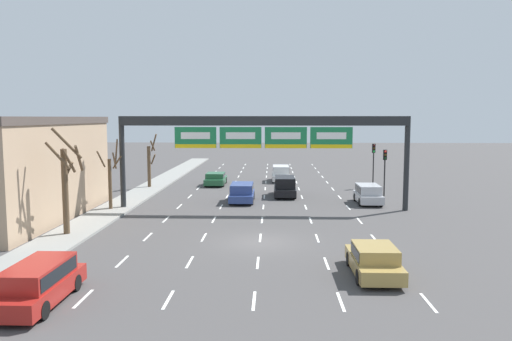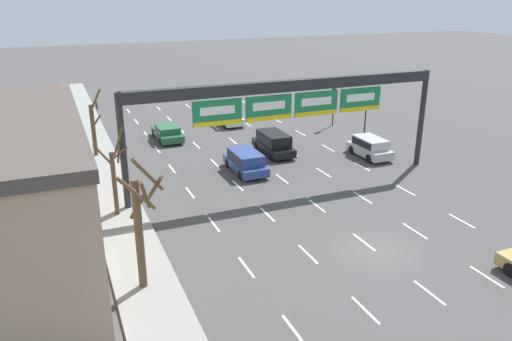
% 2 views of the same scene
% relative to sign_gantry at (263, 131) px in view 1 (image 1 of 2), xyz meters
% --- Properties ---
extents(ground_plane, '(220.00, 220.00, 0.00)m').
position_rel_sign_gantry_xyz_m(ground_plane, '(0.00, -9.90, -5.98)').
color(ground_plane, '#474444').
extents(sidewalk_left, '(2.80, 110.00, 0.15)m').
position_rel_sign_gantry_xyz_m(sidewalk_left, '(-11.30, -9.90, -5.91)').
color(sidewalk_left, gray).
rests_on(sidewalk_left, ground_plane).
extents(lane_dashes, '(13.32, 67.00, 0.01)m').
position_rel_sign_gantry_xyz_m(lane_dashes, '(0.00, 3.60, -5.98)').
color(lane_dashes, white).
rests_on(lane_dashes, ground_plane).
extents(sign_gantry, '(21.80, 0.70, 7.06)m').
position_rel_sign_gantry_xyz_m(sign_gantry, '(0.00, 0.00, 0.00)').
color(sign_gantry, '#232628').
rests_on(sign_gantry, ground_plane).
extents(building_near, '(8.66, 16.47, 7.02)m').
position_rel_sign_gantry_xyz_m(building_near, '(-17.34, -4.19, -2.46)').
color(building_near, tan).
rests_on(building_near, ground_plane).
extents(suv_white, '(1.89, 4.45, 1.72)m').
position_rel_sign_gantry_xyz_m(suv_white, '(1.62, 16.80, -5.03)').
color(suv_white, silver).
rests_on(suv_white, ground_plane).
extents(suv_red, '(1.81, 4.83, 1.58)m').
position_rel_sign_gantry_xyz_m(suv_red, '(-8.02, -19.49, -5.10)').
color(suv_red, maroon).
rests_on(suv_red, ground_plane).
extents(suv_blue, '(1.97, 4.44, 1.53)m').
position_rel_sign_gantry_xyz_m(suv_blue, '(-1.81, 3.41, -5.12)').
color(suv_blue, navy).
rests_on(suv_blue, ground_plane).
extents(suv_black, '(1.91, 4.67, 1.73)m').
position_rel_sign_gantry_xyz_m(suv_black, '(1.81, 6.55, -5.02)').
color(suv_black, black).
rests_on(suv_black, ground_plane).
extents(suv_silver, '(1.86, 4.01, 1.55)m').
position_rel_sign_gantry_xyz_m(suv_silver, '(8.46, 2.91, -5.12)').
color(suv_silver, '#B7B7BC').
rests_on(suv_silver, ground_plane).
extents(car_green, '(1.99, 4.62, 1.29)m').
position_rel_sign_gantry_xyz_m(car_green, '(-5.15, 13.62, -5.28)').
color(car_green, '#235B38').
rests_on(car_green, ground_plane).
extents(car_gold, '(1.92, 4.50, 1.40)m').
position_rel_sign_gantry_xyz_m(car_gold, '(5.18, -15.71, -5.23)').
color(car_gold, '#A88947').
rests_on(car_gold, ground_plane).
extents(traffic_light_near_gantry, '(0.30, 0.35, 4.37)m').
position_rel_sign_gantry_xyz_m(traffic_light_near_gantry, '(10.74, 12.35, -2.85)').
color(traffic_light_near_gantry, black).
rests_on(traffic_light_near_gantry, ground_plane).
extents(traffic_light_mid_block, '(0.30, 0.35, 4.13)m').
position_rel_sign_gantry_xyz_m(traffic_light_mid_block, '(10.63, 6.87, -3.01)').
color(traffic_light_mid_block, black).
rests_on(traffic_light_mid_block, ground_plane).
extents(tree_bare_closest, '(1.92, 1.92, 5.24)m').
position_rel_sign_gantry_xyz_m(tree_bare_closest, '(-11.38, -0.72, -3.44)').
color(tree_bare_closest, brown).
rests_on(tree_bare_closest, sidewalk_left).
extents(tree_bare_second, '(1.05, 1.45, 5.22)m').
position_rel_sign_gantry_xyz_m(tree_bare_second, '(-11.36, 11.18, -3.49)').
color(tree_bare_second, brown).
rests_on(tree_bare_second, sidewalk_left).
extents(tree_bare_third, '(1.99, 2.23, 6.27)m').
position_rel_sign_gantry_xyz_m(tree_bare_third, '(-11.33, -8.88, -2.76)').
color(tree_bare_third, brown).
rests_on(tree_bare_third, sidewalk_left).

